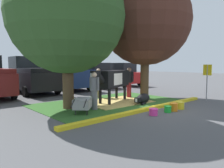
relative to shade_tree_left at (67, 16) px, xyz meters
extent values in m
plane|color=#4C4C4F|center=(2.58, -2.32, -3.88)|extent=(80.00, 80.00, 0.00)
cube|color=#2D5B23|center=(2.23, -0.16, -3.87)|extent=(7.01, 4.35, 0.02)
cube|color=yellow|center=(2.23, -2.48, -3.82)|extent=(8.21, 0.24, 0.12)
cube|color=tan|center=(2.52, -0.28, -3.85)|extent=(3.29, 2.53, 0.04)
cylinder|color=#4C3823|center=(0.00, 0.00, -2.77)|extent=(0.46, 0.46, 2.21)
sphere|color=#2D5123|center=(0.00, 0.00, 0.01)|extent=(4.80, 4.80, 4.80)
cylinder|color=#4C3823|center=(4.47, -0.48, -2.60)|extent=(0.46, 0.46, 2.55)
sphere|color=#4C281E|center=(4.47, -0.48, 0.35)|extent=(4.79, 4.79, 4.79)
cube|color=black|center=(2.51, -0.08, -2.70)|extent=(2.40, 1.45, 0.80)
cube|color=white|center=(2.37, -0.13, -2.70)|extent=(1.09, 0.99, 0.56)
cylinder|color=black|center=(1.26, -0.54, -2.60)|extent=(0.71, 0.52, 0.58)
cube|color=black|center=(0.96, -0.65, -2.42)|extent=(0.50, 0.40, 0.32)
cube|color=white|center=(0.77, -0.72, -2.46)|extent=(0.18, 0.23, 0.20)
cylinder|color=black|center=(1.78, -0.61, -3.49)|extent=(0.14, 0.14, 0.78)
cylinder|color=black|center=(1.61, -0.15, -3.49)|extent=(0.14, 0.14, 0.78)
cylinder|color=black|center=(3.40, -0.02, -3.49)|extent=(0.14, 0.14, 0.78)
cylinder|color=black|center=(3.23, 0.44, -3.49)|extent=(0.14, 0.14, 0.78)
cylinder|color=black|center=(3.64, 0.33, -2.95)|extent=(0.06, 0.06, 0.70)
ellipsoid|color=black|center=(3.32, -1.35, -3.64)|extent=(1.19, 0.74, 0.48)
cube|color=black|center=(2.74, -1.50, -3.62)|extent=(0.32, 0.26, 0.22)
cube|color=silver|center=(2.62, -1.53, -3.62)|extent=(0.08, 0.11, 0.16)
cylinder|color=black|center=(3.02, -1.61, -3.82)|extent=(0.36, 0.19, 0.10)
cylinder|color=slate|center=(0.68, -0.93, -3.48)|extent=(0.26, 0.26, 0.80)
cylinder|color=slate|center=(0.68, -0.93, -2.80)|extent=(0.34, 0.34, 0.55)
sphere|color=beige|center=(0.68, -0.93, -2.42)|extent=(0.22, 0.22, 0.22)
cylinder|color=slate|center=(0.65, -0.71, -2.77)|extent=(0.09, 0.09, 0.52)
cylinder|color=slate|center=(0.70, -1.15, -2.77)|extent=(0.09, 0.09, 0.52)
cylinder|color=#9E7F5B|center=(2.77, 1.43, -3.45)|extent=(0.26, 0.26, 0.84)
cylinder|color=maroon|center=(2.77, 1.43, -2.74)|extent=(0.34, 0.34, 0.58)
sphere|color=beige|center=(2.77, 1.43, -2.34)|extent=(0.23, 0.23, 0.23)
cylinder|color=maroon|center=(2.98, 1.36, -2.71)|extent=(0.09, 0.09, 0.55)
cylinder|color=maroon|center=(2.57, 1.51, -2.71)|extent=(0.09, 0.09, 0.55)
cylinder|color=maroon|center=(4.08, 0.31, -3.44)|extent=(0.26, 0.26, 0.87)
cylinder|color=black|center=(4.08, 0.31, -2.70)|extent=(0.34, 0.34, 0.60)
sphere|color=tan|center=(4.08, 0.31, -2.28)|extent=(0.24, 0.24, 0.24)
cylinder|color=black|center=(4.17, 0.11, -2.67)|extent=(0.09, 0.09, 0.57)
cylinder|color=black|center=(4.00, 0.51, -2.67)|extent=(0.09, 0.09, 0.57)
cube|color=gray|center=(-0.07, -1.16, -3.48)|extent=(1.06, 1.06, 0.36)
cylinder|color=black|center=(0.29, -0.81, -3.70)|extent=(0.33, 0.32, 0.36)
cylinder|color=black|center=(-0.44, -1.21, -3.76)|extent=(0.04, 0.04, 0.24)
cylinder|color=black|center=(-0.13, -1.53, -3.76)|extent=(0.04, 0.04, 0.24)
cylinder|color=black|center=(-0.68, -1.46, -3.36)|extent=(0.41, 0.40, 0.23)
cylinder|color=black|center=(-0.38, -1.77, -3.36)|extent=(0.41, 0.40, 0.23)
cylinder|color=#99999E|center=(6.46, -3.01, -2.95)|extent=(0.06, 0.06, 1.85)
cube|color=yellow|center=(6.46, -3.01, -2.28)|extent=(0.06, 0.44, 0.56)
cylinder|color=#EA3893|center=(1.72, -3.15, -3.75)|extent=(0.32, 0.32, 0.25)
torus|color=#EA3893|center=(1.72, -3.15, -3.63)|extent=(0.34, 0.34, 0.02)
cylinder|color=green|center=(2.53, -3.24, -3.75)|extent=(0.27, 0.27, 0.25)
torus|color=green|center=(2.53, -3.24, -3.63)|extent=(0.30, 0.30, 0.02)
cylinder|color=orange|center=(2.91, -3.27, -3.72)|extent=(0.30, 0.30, 0.32)
torus|color=orange|center=(2.91, -3.27, -3.56)|extent=(0.32, 0.32, 0.02)
cylinder|color=yellow|center=(3.46, -3.25, -3.73)|extent=(0.32, 0.32, 0.30)
torus|color=yellow|center=(3.46, -3.25, -3.58)|extent=(0.34, 0.34, 0.02)
cylinder|color=black|center=(-0.96, 4.04, -3.56)|extent=(0.24, 0.65, 0.64)
cube|color=black|center=(0.86, 6.20, -3.01)|extent=(2.14, 5.45, 1.10)
cube|color=black|center=(0.88, 7.14, -1.96)|extent=(1.89, 1.85, 1.00)
cube|color=black|center=(0.83, 4.98, -2.34)|extent=(1.97, 2.75, 0.24)
cylinder|color=black|center=(-0.09, 7.98, -3.56)|extent=(0.24, 0.65, 0.64)
cylinder|color=black|center=(1.90, 7.93, -3.56)|extent=(0.24, 0.65, 0.64)
cylinder|color=black|center=(-0.19, 4.47, -3.56)|extent=(0.24, 0.65, 0.64)
cylinder|color=black|center=(1.81, 4.42, -3.56)|extent=(0.24, 0.65, 0.64)
cube|color=navy|center=(3.51, 6.04, -2.96)|extent=(2.02, 4.65, 1.20)
cube|color=black|center=(3.51, 6.04, -1.86)|extent=(1.76, 3.24, 1.00)
cylinder|color=black|center=(2.60, 7.56, -3.56)|extent=(0.24, 0.65, 0.64)
cylinder|color=black|center=(4.50, 7.51, -3.56)|extent=(0.24, 0.65, 0.64)
cylinder|color=black|center=(2.52, 4.57, -3.56)|extent=(0.24, 0.65, 0.64)
cylinder|color=black|center=(4.42, 4.52, -3.56)|extent=(0.24, 0.65, 0.64)
cube|color=maroon|center=(6.19, 6.22, -3.11)|extent=(1.91, 4.45, 0.90)
cube|color=black|center=(6.19, 6.22, -2.26)|extent=(1.64, 2.24, 0.80)
cylinder|color=black|center=(5.32, 7.68, -3.56)|extent=(0.24, 0.65, 0.64)
cylinder|color=black|center=(7.12, 7.63, -3.56)|extent=(0.24, 0.65, 0.64)
cylinder|color=black|center=(5.25, 4.82, -3.56)|extent=(0.24, 0.65, 0.64)
cylinder|color=black|center=(7.05, 4.77, -3.56)|extent=(0.24, 0.65, 0.64)
cube|color=red|center=(8.88, 5.75, -3.11)|extent=(1.91, 4.45, 0.90)
cube|color=black|center=(8.88, 5.75, -2.26)|extent=(1.64, 2.24, 0.80)
cylinder|color=black|center=(8.01, 7.21, -3.56)|extent=(0.24, 0.65, 0.64)
cylinder|color=black|center=(9.81, 7.16, -3.56)|extent=(0.24, 0.65, 0.64)
cylinder|color=black|center=(7.94, 4.35, -3.56)|extent=(0.24, 0.65, 0.64)
cylinder|color=black|center=(9.74, 4.30, -3.56)|extent=(0.24, 0.65, 0.64)
camera|label=1|loc=(-4.59, -7.84, -2.00)|focal=33.92mm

